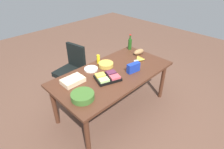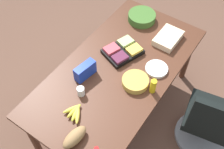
{
  "view_description": "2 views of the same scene",
  "coord_description": "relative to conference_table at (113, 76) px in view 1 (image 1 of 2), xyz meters",
  "views": [
    {
      "loc": [
        -1.77,
        -1.75,
        2.32
      ],
      "look_at": [
        -0.09,
        -0.06,
        0.8
      ],
      "focal_mm": 29.27,
      "sensor_mm": 36.0,
      "label": 1
    },
    {
      "loc": [
        1.44,
        0.92,
        2.9
      ],
      "look_at": [
        0.15,
        0.03,
        0.87
      ],
      "focal_mm": 44.83,
      "sensor_mm": 36.0,
      "label": 2
    }
  ],
  "objects": [
    {
      "name": "bread_loaf",
      "position": [
        0.81,
        0.12,
        0.13
      ],
      "size": [
        0.25,
        0.13,
        0.1
      ],
      "primitive_type": "ellipsoid",
      "rotation": [
        0.0,
        0.0,
        -0.1
      ],
      "color": "#9B7246",
      "rests_on": "conference_table"
    },
    {
      "name": "salad_bowl",
      "position": [
        -0.74,
        -0.18,
        0.12
      ],
      "size": [
        0.35,
        0.35,
        0.08
      ],
      "primitive_type": "cylinder",
      "rotation": [
        0.0,
        0.0,
        0.14
      ],
      "color": "#3E6A29",
      "rests_on": "conference_table"
    },
    {
      "name": "office_chair",
      "position": [
        -0.18,
        0.96,
        -0.32
      ],
      "size": [
        0.56,
        0.56,
        0.96
      ],
      "color": "gray",
      "rests_on": "ground"
    },
    {
      "name": "paper_plate_stack",
      "position": [
        -0.2,
        0.31,
        0.09
      ],
      "size": [
        0.27,
        0.27,
        0.03
      ],
      "primitive_type": "cylinder",
      "rotation": [
        0.0,
        0.0,
        -0.27
      ],
      "color": "white",
      "rests_on": "conference_table"
    },
    {
      "name": "conference_table",
      "position": [
        0.0,
        0.0,
        0.0
      ],
      "size": [
        1.97,
        1.01,
        0.77
      ],
      "color": "#4F2B1B",
      "rests_on": "ground"
    },
    {
      "name": "sheet_cake",
      "position": [
        -0.62,
        0.22,
        0.11
      ],
      "size": [
        0.32,
        0.22,
        0.07
      ],
      "primitive_type": "cube",
      "rotation": [
        0.0,
        0.0,
        -0.01
      ],
      "color": "beige",
      "rests_on": "conference_table"
    },
    {
      "name": "mustard_bottle",
      "position": [
        0.04,
        0.4,
        0.16
      ],
      "size": [
        0.06,
        0.06,
        0.15
      ],
      "primitive_type": "cylinder",
      "rotation": [
        0.0,
        0.0,
        -0.09
      ],
      "color": "yellow",
      "rests_on": "conference_table"
    },
    {
      "name": "fruit_platter",
      "position": [
        -0.2,
        -0.08,
        0.11
      ],
      "size": [
        0.43,
        0.38,
        0.07
      ],
      "color": "black",
      "rests_on": "conference_table"
    },
    {
      "name": "chip_bag_blue",
      "position": [
        0.24,
        -0.21,
        0.15
      ],
      "size": [
        0.23,
        0.12,
        0.15
      ],
      "primitive_type": "cube",
      "rotation": [
        0.0,
        0.0,
        -0.17
      ],
      "color": "#1A38AD",
      "rests_on": "conference_table"
    },
    {
      "name": "ground_plane",
      "position": [
        0.0,
        0.0,
        -0.69
      ],
      "size": [
        10.0,
        10.0,
        0.0
      ],
      "primitive_type": "plane",
      "color": "brown"
    },
    {
      "name": "banana_bunch",
      "position": [
        0.62,
        -0.03,
        0.1
      ],
      "size": [
        0.19,
        0.2,
        0.04
      ],
      "color": "yellow",
      "rests_on": "conference_table"
    },
    {
      "name": "chip_bowl",
      "position": [
        0.05,
        0.23,
        0.11
      ],
      "size": [
        0.27,
        0.27,
        0.06
      ],
      "primitive_type": "cylinder",
      "rotation": [
        0.0,
        0.0,
        0.1
      ],
      "color": "gold",
      "rests_on": "conference_table"
    },
    {
      "name": "wine_bottle",
      "position": [
        0.87,
        0.4,
        0.2
      ],
      "size": [
        0.08,
        0.08,
        0.3
      ],
      "color": "#1F4E17",
      "rests_on": "conference_table"
    },
    {
      "name": "paper_cup",
      "position": [
        0.43,
        -0.11,
        0.12
      ],
      "size": [
        0.08,
        0.08,
        0.09
      ],
      "primitive_type": "cylinder",
      "rotation": [
        0.0,
        0.0,
        0.22
      ],
      "color": "white",
      "rests_on": "conference_table"
    }
  ]
}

